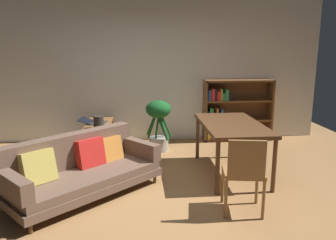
{
  "coord_description": "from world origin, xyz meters",
  "views": [
    {
      "loc": [
        -0.17,
        -3.82,
        1.83
      ],
      "look_at": [
        0.23,
        0.58,
        0.85
      ],
      "focal_mm": 35.76,
      "sensor_mm": 36.0,
      "label": 1
    }
  ],
  "objects_px": {
    "desk_speaker": "(99,122)",
    "dining_chair_near": "(244,171)",
    "open_laptop": "(94,122)",
    "bookshelf": "(232,110)",
    "fabric_couch": "(80,168)",
    "media_console": "(99,140)",
    "dining_table": "(232,128)",
    "potted_floor_plant": "(159,120)"
  },
  "relations": [
    {
      "from": "dining_table",
      "to": "desk_speaker",
      "type": "bearing_deg",
      "value": 158.54
    },
    {
      "from": "fabric_couch",
      "to": "bookshelf",
      "type": "xyz_separation_m",
      "value": [
        2.57,
        2.32,
        0.25
      ]
    },
    {
      "from": "fabric_couch",
      "to": "potted_floor_plant",
      "type": "height_order",
      "value": "potted_floor_plant"
    },
    {
      "from": "dining_chair_near",
      "to": "desk_speaker",
      "type": "bearing_deg",
      "value": 131.82
    },
    {
      "from": "fabric_couch",
      "to": "potted_floor_plant",
      "type": "bearing_deg",
      "value": 57.69
    },
    {
      "from": "fabric_couch",
      "to": "open_laptop",
      "type": "height_order",
      "value": "fabric_couch"
    },
    {
      "from": "media_console",
      "to": "dining_table",
      "type": "relative_size",
      "value": 0.88
    },
    {
      "from": "dining_table",
      "to": "potted_floor_plant",
      "type": "bearing_deg",
      "value": 129.37
    },
    {
      "from": "dining_chair_near",
      "to": "open_laptop",
      "type": "bearing_deg",
      "value": 128.98
    },
    {
      "from": "dining_chair_near",
      "to": "media_console",
      "type": "bearing_deg",
      "value": 128.91
    },
    {
      "from": "desk_speaker",
      "to": "dining_chair_near",
      "type": "distance_m",
      "value": 2.66
    },
    {
      "from": "fabric_couch",
      "to": "dining_chair_near",
      "type": "height_order",
      "value": "dining_chair_near"
    },
    {
      "from": "fabric_couch",
      "to": "potted_floor_plant",
      "type": "xyz_separation_m",
      "value": [
        1.08,
        1.71,
        0.21
      ]
    },
    {
      "from": "fabric_couch",
      "to": "potted_floor_plant",
      "type": "distance_m",
      "value": 2.04
    },
    {
      "from": "dining_table",
      "to": "bookshelf",
      "type": "distance_m",
      "value": 1.87
    },
    {
      "from": "media_console",
      "to": "potted_floor_plant",
      "type": "distance_m",
      "value": 1.09
    },
    {
      "from": "media_console",
      "to": "dining_chair_near",
      "type": "xyz_separation_m",
      "value": [
        1.82,
        -2.25,
        0.25
      ]
    },
    {
      "from": "potted_floor_plant",
      "to": "fabric_couch",
      "type": "bearing_deg",
      "value": -122.31
    },
    {
      "from": "fabric_couch",
      "to": "media_console",
      "type": "bearing_deg",
      "value": 88.17
    },
    {
      "from": "potted_floor_plant",
      "to": "media_console",
      "type": "bearing_deg",
      "value": -171.94
    },
    {
      "from": "dining_chair_near",
      "to": "bookshelf",
      "type": "distance_m",
      "value": 3.09
    },
    {
      "from": "media_console",
      "to": "bookshelf",
      "type": "xyz_separation_m",
      "value": [
        2.52,
        0.75,
        0.33
      ]
    },
    {
      "from": "open_laptop",
      "to": "bookshelf",
      "type": "distance_m",
      "value": 2.69
    },
    {
      "from": "dining_chair_near",
      "to": "potted_floor_plant",
      "type": "bearing_deg",
      "value": 108.09
    },
    {
      "from": "potted_floor_plant",
      "to": "open_laptop",
      "type": "bearing_deg",
      "value": -177.27
    },
    {
      "from": "media_console",
      "to": "desk_speaker",
      "type": "distance_m",
      "value": 0.47
    },
    {
      "from": "media_console",
      "to": "open_laptop",
      "type": "relative_size",
      "value": 2.66
    },
    {
      "from": "desk_speaker",
      "to": "fabric_couch",
      "type": "bearing_deg",
      "value": -94.21
    },
    {
      "from": "fabric_couch",
      "to": "dining_table",
      "type": "xyz_separation_m",
      "value": [
        2.06,
        0.52,
        0.34
      ]
    },
    {
      "from": "fabric_couch",
      "to": "desk_speaker",
      "type": "xyz_separation_m",
      "value": [
        0.1,
        1.3,
        0.29
      ]
    },
    {
      "from": "open_laptop",
      "to": "potted_floor_plant",
      "type": "bearing_deg",
      "value": 2.73
    },
    {
      "from": "dining_table",
      "to": "dining_chair_near",
      "type": "distance_m",
      "value": 1.24
    },
    {
      "from": "fabric_couch",
      "to": "dining_chair_near",
      "type": "distance_m",
      "value": 2.0
    },
    {
      "from": "potted_floor_plant",
      "to": "dining_chair_near",
      "type": "bearing_deg",
      "value": -71.91
    },
    {
      "from": "open_laptop",
      "to": "bookshelf",
      "type": "bearing_deg",
      "value": 14.19
    },
    {
      "from": "media_console",
      "to": "dining_table",
      "type": "xyz_separation_m",
      "value": [
        2.01,
        -1.04,
        0.42
      ]
    },
    {
      "from": "desk_speaker",
      "to": "dining_chair_near",
      "type": "height_order",
      "value": "dining_chair_near"
    },
    {
      "from": "desk_speaker",
      "to": "bookshelf",
      "type": "relative_size",
      "value": 0.15
    },
    {
      "from": "potted_floor_plant",
      "to": "bookshelf",
      "type": "distance_m",
      "value": 1.61
    },
    {
      "from": "dining_table",
      "to": "fabric_couch",
      "type": "bearing_deg",
      "value": -165.73
    },
    {
      "from": "desk_speaker",
      "to": "bookshelf",
      "type": "xyz_separation_m",
      "value": [
        2.48,
        1.02,
        -0.05
      ]
    },
    {
      "from": "media_console",
      "to": "dining_chair_near",
      "type": "distance_m",
      "value": 2.91
    }
  ]
}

